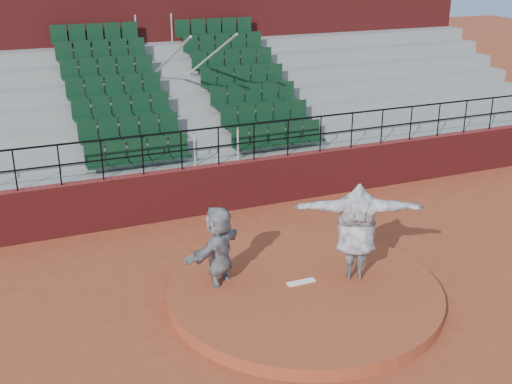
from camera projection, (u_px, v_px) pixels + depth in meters
ground at (304, 297)px, 12.96m from camera, size 90.00×90.00×0.00m
pitchers_mound at (304, 292)px, 12.92m from camera, size 5.50×5.50×0.25m
pitching_rubber at (301, 282)px, 13.00m from camera, size 0.60×0.15×0.03m
boundary_wall at (219, 188)px, 17.04m from camera, size 24.00×0.30×1.30m
wall_railing at (218, 138)px, 16.55m from camera, size 24.04×0.05×1.03m
seating_deck at (179, 126)px, 19.90m from camera, size 24.00×5.97×4.63m
press_box_facade at (144, 41)px, 22.55m from camera, size 24.00×3.00×7.10m
pitcher at (356, 231)px, 12.87m from camera, size 2.60×1.67×2.07m
fielder at (219, 251)px, 12.79m from camera, size 1.74×1.51×1.90m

